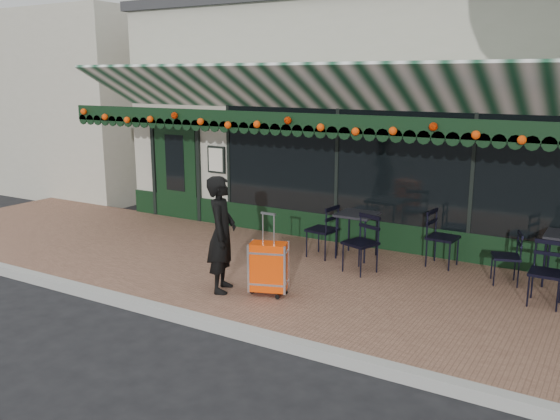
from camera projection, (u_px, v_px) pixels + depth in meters
The scene contains 13 objects.
ground at pixel (269, 341), 7.23m from camera, with size 80.00×80.00×0.00m, color black.
sidewalk at pixel (339, 287), 8.89m from camera, with size 18.00×4.00×0.15m, color brown.
curb at pixel (265, 338), 7.14m from camera, with size 18.00×0.16×0.15m, color #9E9E99.
restaurant_building at pixel (452, 117), 13.29m from camera, with size 12.00×9.60×4.50m.
neighbor_building_left at pixel (66, 99), 19.89m from camera, with size 12.00×8.00×4.80m, color #B2AC9C.
woman at pixel (222, 234), 8.35m from camera, with size 0.61×0.40×1.67m, color black.
suitcase at pixel (269, 268), 8.29m from camera, with size 0.58×0.44×1.17m.
cafe_table_b at pixel (357, 218), 9.95m from camera, with size 0.62×0.62×0.77m.
chair_a_left at pixel (506, 257), 8.73m from camera, with size 0.40×0.40×0.80m, color black, non-canonical shape.
chair_a_front at pixel (546, 274), 7.89m from camera, with size 0.44×0.44×0.88m, color black, non-canonical shape.
chair_b_left at pixel (322, 230), 10.03m from camera, with size 0.46×0.46×0.92m, color black, non-canonical shape.
chair_b_right at pixel (443, 238), 9.52m from camera, with size 0.46×0.46×0.93m, color black, non-canonical shape.
chair_b_front at pixel (360, 244), 9.22m from camera, with size 0.46×0.46×0.92m, color black, non-canonical shape.
Camera 1 is at (3.54, -5.68, 3.16)m, focal length 38.00 mm.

